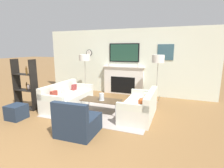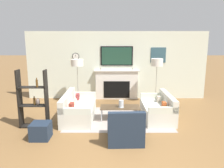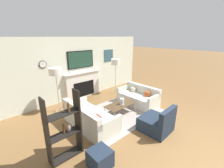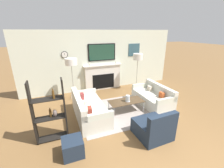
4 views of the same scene
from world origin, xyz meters
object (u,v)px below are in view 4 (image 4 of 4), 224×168
(armchair, at_px, (153,128))
(ottoman, at_px, (73,147))
(hurricane_candle, at_px, (128,99))
(floor_lamp_right, at_px, (138,57))
(couch_left, at_px, (89,110))
(coffee_table, at_px, (126,102))
(couch_right, at_px, (153,98))
(shelf_unit, at_px, (50,113))
(floor_lamp_left, at_px, (71,62))

(armchair, distance_m, ottoman, 2.05)
(hurricane_candle, bearing_deg, floor_lamp_right, 52.06)
(couch_left, height_order, ottoman, couch_left)
(armchair, bearing_deg, coffee_table, 92.81)
(hurricane_candle, relative_size, ottoman, 0.47)
(couch_left, relative_size, couch_right, 1.13)
(couch_left, bearing_deg, armchair, -48.73)
(floor_lamp_right, height_order, shelf_unit, floor_lamp_right)
(coffee_table, bearing_deg, shelf_unit, -167.22)
(coffee_table, relative_size, hurricane_candle, 5.50)
(floor_lamp_right, relative_size, shelf_unit, 1.07)
(coffee_table, relative_size, ottoman, 2.61)
(armchair, xyz_separation_m, ottoman, (-2.04, 0.15, -0.06))
(coffee_table, bearing_deg, ottoman, -146.75)
(coffee_table, height_order, floor_lamp_left, floor_lamp_left)
(floor_lamp_left, xyz_separation_m, shelf_unit, (-0.86, -2.28, -0.77))
(couch_left, distance_m, floor_lamp_right, 3.39)
(floor_lamp_left, height_order, floor_lamp_right, floor_lamp_right)
(couch_right, bearing_deg, armchair, -125.53)
(couch_right, bearing_deg, couch_left, -179.98)
(ottoman, bearing_deg, armchair, -4.10)
(coffee_table, bearing_deg, armchair, -87.19)
(coffee_table, relative_size, shelf_unit, 0.74)
(shelf_unit, bearing_deg, armchair, -20.20)
(floor_lamp_left, relative_size, ottoman, 3.70)
(armchair, distance_m, hurricane_candle, 1.43)
(coffee_table, bearing_deg, couch_left, 175.57)
(couch_left, xyz_separation_m, armchair, (1.35, -1.54, -0.02))
(couch_left, height_order, floor_lamp_right, floor_lamp_right)
(floor_lamp_right, bearing_deg, hurricane_candle, -127.94)
(couch_left, xyz_separation_m, floor_lamp_left, (-0.24, 1.64, 1.25))
(couch_left, height_order, hurricane_candle, couch_left)
(ottoman, bearing_deg, shelf_unit, 118.18)
(floor_lamp_left, relative_size, shelf_unit, 1.05)
(couch_right, bearing_deg, shelf_unit, -169.78)
(couch_left, bearing_deg, hurricane_candle, -5.80)
(armchair, xyz_separation_m, floor_lamp_right, (1.34, 3.18, 1.27))
(floor_lamp_left, bearing_deg, floor_lamp_right, 0.00)
(floor_lamp_right, relative_size, ottoman, 3.76)
(floor_lamp_left, bearing_deg, couch_right, -31.29)
(couch_right, distance_m, hurricane_candle, 1.17)
(couch_left, bearing_deg, floor_lamp_right, 31.28)
(floor_lamp_right, distance_m, shelf_unit, 4.49)
(armchair, bearing_deg, ottoman, 175.90)
(couch_right, relative_size, coffee_table, 1.39)
(armchair, xyz_separation_m, floor_lamp_left, (-1.59, 3.18, 1.26))
(couch_left, xyz_separation_m, hurricane_candle, (1.31, -0.13, 0.22))
(coffee_table, distance_m, shelf_unit, 2.47)
(couch_right, distance_m, ottoman, 3.44)
(armchair, height_order, floor_lamp_left, floor_lamp_left)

